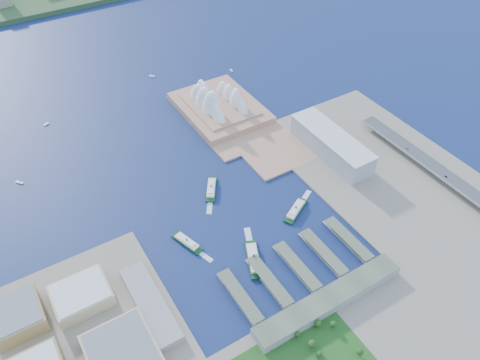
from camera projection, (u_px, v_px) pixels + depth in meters
ground at (255, 235)px, 631.06m from camera, size 3000.00×3000.00×0.00m
east_land at (410, 191)px, 690.87m from camera, size 240.00×500.00×3.00m
peninsula at (227, 115)px, 833.83m from camera, size 135.00×220.00×3.00m
opera_house at (219, 96)px, 824.65m from camera, size 134.00×180.00×58.00m
toaster_building at (331, 144)px, 741.96m from camera, size 45.00×155.00×35.00m
expressway at (444, 177)px, 702.59m from camera, size 26.00×340.00×11.85m
ferry_wharves at (297, 267)px, 586.38m from camera, size 184.00×90.00×9.30m
terminal_building at (329, 300)px, 546.30m from camera, size 200.00×28.00×12.00m
ferry_a at (187, 241)px, 616.98m from camera, size 26.91×50.19×9.22m
ferry_b at (211, 188)px, 691.62m from camera, size 39.92×51.30×9.93m
ferry_c at (254, 258)px, 595.69m from camera, size 38.20×61.87×11.48m
ferry_d at (296, 209)px, 659.44m from camera, size 53.10×37.50×10.05m
boat_a at (19, 182)px, 705.58m from camera, size 10.70×11.84×2.47m
boat_b at (46, 124)px, 814.65m from camera, size 9.79×7.17×2.52m
boat_c at (231, 70)px, 950.77m from camera, size 4.23×10.71×2.35m
boat_e at (152, 76)px, 933.37m from camera, size 10.35×11.84×2.95m
car_b at (446, 177)px, 693.84m from camera, size 1.30×3.74×1.23m
car_c at (407, 148)px, 742.46m from camera, size 1.83×4.49×1.30m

